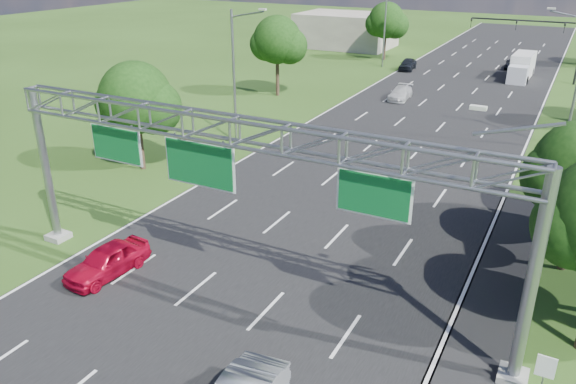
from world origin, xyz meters
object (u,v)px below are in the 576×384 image
Objects in this scene: sign_gantry at (237,146)px; regulatory_sign at (545,371)px; red_coupe at (107,261)px; box_truck at (522,67)px; traffic_signal at (548,35)px.

sign_gantry is 11.19× the size of regulatory_sign.
red_coupe is (-6.47, -1.37, -6.17)m from sign_gantry.
red_coupe is (-18.54, -0.35, -0.79)m from regulatory_sign.
traffic_signal is at bearing -8.53° from box_truck.
red_coupe is 0.56× the size of box_truck.
traffic_signal is 4.42m from box_truck.
regulatory_sign is 18.56m from red_coupe.
sign_gantry is 1.92× the size of traffic_signal.
traffic_signal is at bearing 82.32° from sign_gantry.
box_truck is at bearing 170.00° from traffic_signal.
regulatory_sign reaches higher than red_coupe.
red_coupe is at bearing -104.06° from traffic_signal.
sign_gantry reaches higher than box_truck.
sign_gantry is at bearing 175.17° from regulatory_sign.
sign_gantry is 53.51m from traffic_signal.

